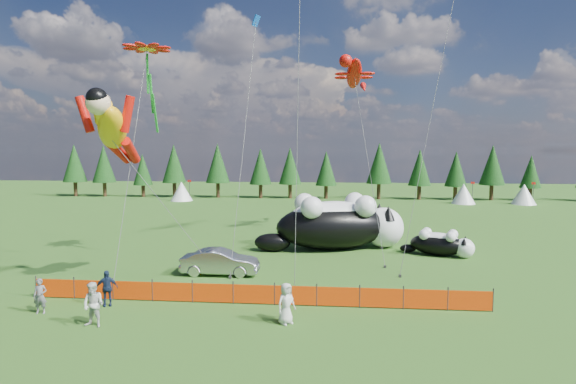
% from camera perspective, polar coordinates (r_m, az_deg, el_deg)
% --- Properties ---
extents(ground, '(160.00, 160.00, 0.00)m').
position_cam_1_polar(ground, '(24.97, -3.18, -11.78)').
color(ground, '#123609').
rests_on(ground, ground).
extents(safety_fence, '(22.06, 0.06, 1.10)m').
position_cam_1_polar(safety_fence, '(21.99, -4.37, -12.79)').
color(safety_fence, '#262626').
rests_on(safety_fence, ground).
extents(tree_line, '(90.00, 4.00, 8.00)m').
position_cam_1_polar(tree_line, '(68.78, 2.34, 2.50)').
color(tree_line, black).
rests_on(tree_line, ground).
extents(festival_tents, '(50.00, 3.20, 2.80)m').
position_cam_1_polar(festival_tents, '(64.31, 11.93, -0.12)').
color(festival_tents, white).
rests_on(festival_tents, ground).
extents(cat_large, '(11.18, 6.06, 4.10)m').
position_cam_1_polar(cat_large, '(33.69, 6.52, -3.93)').
color(cat_large, black).
rests_on(cat_large, ground).
extents(cat_small, '(4.86, 3.06, 1.83)m').
position_cam_1_polar(cat_small, '(33.29, 18.83, -6.18)').
color(cat_small, black).
rests_on(cat_small, ground).
extents(car, '(4.59, 1.67, 1.50)m').
position_cam_1_polar(car, '(27.18, -8.60, -8.76)').
color(car, '#B0B0B5').
rests_on(car, ground).
extents(spectator_a, '(0.65, 0.50, 1.60)m').
position_cam_1_polar(spectator_a, '(23.51, -28.95, -11.49)').
color(spectator_a, slate).
rests_on(spectator_a, ground).
extents(spectator_b, '(0.98, 0.66, 1.88)m').
position_cam_1_polar(spectator_b, '(20.83, -23.48, -13.00)').
color(spectator_b, silver).
rests_on(spectator_b, ground).
extents(spectator_c, '(1.12, 0.84, 1.70)m').
position_cam_1_polar(spectator_c, '(23.29, -22.04, -11.24)').
color(spectator_c, '#16223D').
rests_on(spectator_c, ground).
extents(spectator_e, '(1.01, 0.99, 1.76)m').
position_cam_1_polar(spectator_e, '(19.53, -0.24, -13.98)').
color(spectator_e, silver).
rests_on(spectator_e, ground).
extents(superhero_kite, '(7.13, 6.82, 11.31)m').
position_cam_1_polar(superhero_kite, '(24.40, -21.42, 7.45)').
color(superhero_kite, '#EFAA0C').
rests_on(superhero_kite, ground).
extents(gecko_kite, '(3.32, 12.79, 16.40)m').
position_cam_1_polar(gecko_kite, '(37.96, 8.40, 14.58)').
color(gecko_kite, red).
rests_on(gecko_kite, ground).
extents(flower_kite, '(3.94, 7.48, 14.32)m').
position_cam_1_polar(flower_kite, '(29.22, -17.48, 16.69)').
color(flower_kite, red).
rests_on(flower_kite, ground).
extents(diamond_kite_a, '(0.97, 6.73, 17.23)m').
position_cam_1_polar(diamond_kite_a, '(31.96, -4.21, 19.62)').
color(diamond_kite_a, blue).
rests_on(diamond_kite_a, ground).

